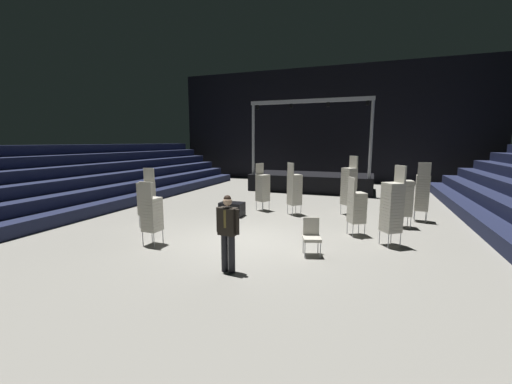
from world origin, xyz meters
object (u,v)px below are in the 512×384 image
object	(u,v)px
stage_riser	(312,181)
chair_stack_mid_left	(422,192)
chair_stack_rear_left	(405,197)
chair_stack_aisle_left	(147,198)
loose_chair_near_man	(312,234)
chair_stack_front_right	(349,186)
chair_stack_rear_right	(263,187)
equipment_road_case	(232,209)
man_with_tie	(228,229)
chair_stack_front_left	(392,206)
chair_stack_mid_centre	(151,213)
chair_stack_rear_centre	(357,207)
chair_stack_mid_right	(294,189)

from	to	relation	value
stage_riser	chair_stack_mid_left	bearing A→B (deg)	-50.94
stage_riser	chair_stack_rear_left	distance (m)	8.54
chair_stack_aisle_left	loose_chair_near_man	distance (m)	5.82
stage_riser	chair_stack_front_right	distance (m)	6.51
chair_stack_rear_right	equipment_road_case	xyz separation A→B (m)	(-0.80, -1.33, -0.72)
man_with_tie	chair_stack_aisle_left	size ratio (longest dim) A/B	0.88
stage_riser	chair_stack_aisle_left	xyz separation A→B (m)	(-3.77, -10.12, 0.43)
chair_stack_front_left	chair_stack_aisle_left	distance (m)	7.68
chair_stack_front_right	chair_stack_mid_centre	world-z (taller)	chair_stack_front_right
stage_riser	chair_stack_rear_centre	xyz separation A→B (m)	(2.93, -8.82, 0.34)
stage_riser	chair_stack_aisle_left	bearing A→B (deg)	-110.45
chair_stack_rear_left	equipment_road_case	world-z (taller)	chair_stack_rear_left
chair_stack_rear_right	chair_stack_rear_centre	xyz separation A→B (m)	(3.84, -2.39, -0.08)
chair_stack_mid_left	chair_stack_mid_right	size ratio (longest dim) A/B	1.04
chair_stack_mid_left	equipment_road_case	size ratio (longest dim) A/B	2.37
equipment_road_case	loose_chair_near_man	bearing A→B (deg)	-41.36
chair_stack_aisle_left	equipment_road_case	xyz separation A→B (m)	(2.07, 2.36, -0.72)
chair_stack_mid_left	man_with_tie	bearing A→B (deg)	-121.45
chair_stack_mid_centre	chair_stack_front_left	bearing A→B (deg)	20.92
chair_stack_front_right	chair_stack_aisle_left	world-z (taller)	chair_stack_front_right
chair_stack_front_left	chair_stack_mid_left	distance (m)	3.52
man_with_tie	equipment_road_case	distance (m)	5.41
man_with_tie	chair_stack_mid_left	bearing A→B (deg)	-119.01
man_with_tie	chair_stack_mid_centre	bearing A→B (deg)	-12.93
chair_stack_front_right	chair_stack_mid_right	size ratio (longest dim) A/B	1.12
man_with_tie	chair_stack_mid_centre	distance (m)	2.93
chair_stack_mid_right	chair_stack_mid_centre	distance (m)	5.74
chair_stack_mid_centre	chair_stack_rear_left	bearing A→B (deg)	34.82
stage_riser	chair_stack_mid_centre	bearing A→B (deg)	-101.28
stage_riser	chair_stack_mid_centre	distance (m)	11.95
chair_stack_mid_right	equipment_road_case	world-z (taller)	chair_stack_mid_right
man_with_tie	chair_stack_rear_left	size ratio (longest dim) A/B	0.84
loose_chair_near_man	chair_stack_mid_right	bearing A→B (deg)	-89.20
chair_stack_rear_centre	chair_stack_mid_right	bearing A→B (deg)	-160.25
stage_riser	chair_stack_front_left	world-z (taller)	stage_riser
chair_stack_mid_left	chair_stack_rear_right	xyz separation A→B (m)	(-5.94, -0.21, -0.08)
man_with_tie	chair_stack_mid_right	distance (m)	5.96
chair_stack_front_left	chair_stack_front_right	world-z (taller)	chair_stack_front_right
chair_stack_mid_centre	chair_stack_rear_right	size ratio (longest dim) A/B	0.91
chair_stack_front_left	chair_stack_rear_right	size ratio (longest dim) A/B	1.13
chair_stack_rear_left	chair_stack_aisle_left	size ratio (longest dim) A/B	1.04
chair_stack_front_right	chair_stack_rear_left	xyz separation A→B (m)	(1.87, -1.33, -0.13)
chair_stack_mid_centre	chair_stack_rear_right	bearing A→B (deg)	76.45
chair_stack_rear_centre	chair_stack_mid_left	bearing A→B (deg)	111.68
chair_stack_mid_centre	equipment_road_case	world-z (taller)	chair_stack_mid_centre
chair_stack_mid_left	chair_stack_rear_right	distance (m)	5.95
chair_stack_front_left	chair_stack_front_right	distance (m)	3.81
chair_stack_aisle_left	chair_stack_rear_centre	bearing A→B (deg)	-171.67
chair_stack_rear_left	chair_stack_rear_centre	distance (m)	2.09
chair_stack_rear_left	equipment_road_case	distance (m)	6.14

